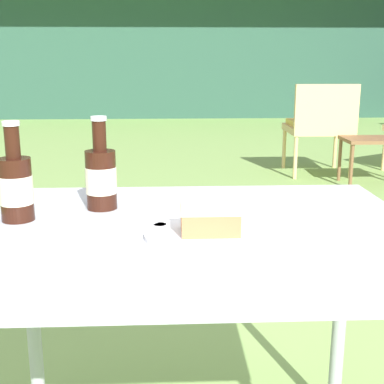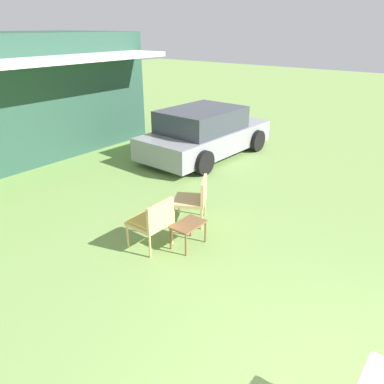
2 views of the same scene
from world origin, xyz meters
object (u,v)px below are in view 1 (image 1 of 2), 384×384
Objects in this scene: wicker_chair_cushioned at (320,123)px; patio_table at (194,256)px; garden_side_table at (376,144)px; cake_on_plate at (204,225)px; cola_bottle_far at (16,186)px; cola_bottle_near at (101,176)px.

wicker_chair_cushioned is 4.10m from patio_table.
garden_side_table is 3.93m from cake_on_plate.
wicker_chair_cushioned is at bearing 70.35° from patio_table.
wicker_chair_cushioned reaches higher than garden_side_table.
cake_on_plate is 0.43m from cola_bottle_far.
wicker_chair_cushioned is 4.05m from cola_bottle_near.
wicker_chair_cushioned is 3.89× the size of cola_bottle_near.
patio_table is 0.42m from cola_bottle_far.
wicker_chair_cushioned is 0.59m from garden_side_table.
cake_on_plate is at bearing 71.31° from wicker_chair_cushioned.
wicker_chair_cushioned is at bearing 66.78° from cola_bottle_near.
cake_on_plate is 0.33m from cola_bottle_near.
cola_bottle_near is (-1.97, -3.28, 0.45)m from garden_side_table.
garden_side_table is 0.58× the size of patio_table.
cola_bottle_near is (-0.23, 0.22, 0.05)m from cake_on_plate.
cola_bottle_far is (-0.39, 0.06, 0.15)m from patio_table.
cola_bottle_far reaches higher than cake_on_plate.
cola_bottle_near reaches higher than wicker_chair_cushioned.
wicker_chair_cushioned reaches higher than patio_table.
cola_bottle_near is at bearing 26.36° from cola_bottle_far.
wicker_chair_cushioned is 4.11× the size of cake_on_plate.
patio_table is at bearing 102.47° from cake_on_plate.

